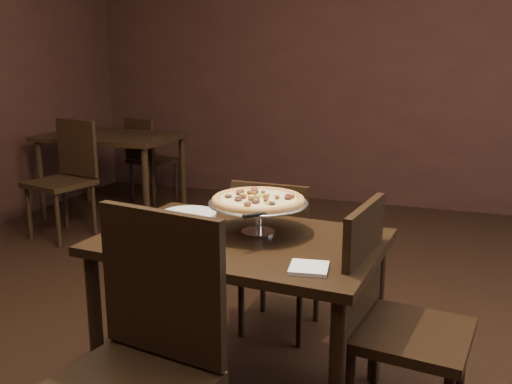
% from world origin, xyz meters
% --- Properties ---
extents(room, '(6.04, 7.04, 2.84)m').
position_xyz_m(room, '(0.06, 0.03, 1.40)').
color(room, black).
rests_on(room, ground).
extents(dining_table, '(1.21, 0.85, 0.72)m').
position_xyz_m(dining_table, '(-0.04, -0.01, 0.63)').
color(dining_table, black).
rests_on(dining_table, ground).
extents(background_table, '(1.21, 0.80, 0.75)m').
position_xyz_m(background_table, '(-2.20, 2.28, 0.65)').
color(background_table, black).
rests_on(background_table, ground).
extents(pizza_stand, '(0.43, 0.43, 0.18)m').
position_xyz_m(pizza_stand, '(0.01, 0.07, 0.87)').
color(pizza_stand, silver).
rests_on(pizza_stand, dining_table).
extents(parmesan_shaker, '(0.06, 0.06, 0.10)m').
position_xyz_m(parmesan_shaker, '(-0.23, -0.10, 0.77)').
color(parmesan_shaker, beige).
rests_on(parmesan_shaker, dining_table).
extents(pepper_flake_shaker, '(0.06, 0.06, 0.10)m').
position_xyz_m(pepper_flake_shaker, '(-0.11, -0.14, 0.77)').
color(pepper_flake_shaker, '#95270D').
rests_on(pepper_flake_shaker, dining_table).
extents(packet_caddy, '(0.08, 0.08, 0.06)m').
position_xyz_m(packet_caddy, '(-0.29, -0.18, 0.75)').
color(packet_caddy, black).
rests_on(packet_caddy, dining_table).
extents(napkin_stack, '(0.15, 0.15, 0.01)m').
position_xyz_m(napkin_stack, '(0.33, -0.27, 0.73)').
color(napkin_stack, silver).
rests_on(napkin_stack, dining_table).
extents(plate_left, '(0.27, 0.27, 0.01)m').
position_xyz_m(plate_left, '(-0.40, 0.22, 0.73)').
color(plate_left, white).
rests_on(plate_left, dining_table).
extents(plate_near, '(0.21, 0.21, 0.01)m').
position_xyz_m(plate_near, '(-0.10, -0.31, 0.73)').
color(plate_near, white).
rests_on(plate_near, dining_table).
extents(serving_spatula, '(0.14, 0.14, 0.02)m').
position_xyz_m(serving_spatula, '(0.07, -0.13, 0.86)').
color(serving_spatula, silver).
rests_on(serving_spatula, pizza_stand).
extents(chair_far, '(0.41, 0.41, 0.86)m').
position_xyz_m(chair_far, '(-0.06, 0.55, 0.47)').
color(chair_far, black).
rests_on(chair_far, ground).
extents(chair_near, '(0.54, 0.54, 1.00)m').
position_xyz_m(chair_near, '(-0.09, -0.77, 0.55)').
color(chair_near, black).
rests_on(chair_near, ground).
extents(chair_side, '(0.48, 0.48, 0.92)m').
position_xyz_m(chair_side, '(0.61, -0.07, 0.51)').
color(chair_side, black).
rests_on(chair_side, ground).
extents(bg_chair_far, '(0.50, 0.50, 0.85)m').
position_xyz_m(bg_chair_far, '(-2.16, 2.86, 0.46)').
color(bg_chair_far, black).
rests_on(bg_chair_far, ground).
extents(bg_chair_near, '(0.53, 0.53, 0.95)m').
position_xyz_m(bg_chair_near, '(-2.20, 1.62, 0.52)').
color(bg_chair_near, black).
rests_on(bg_chair_near, ground).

